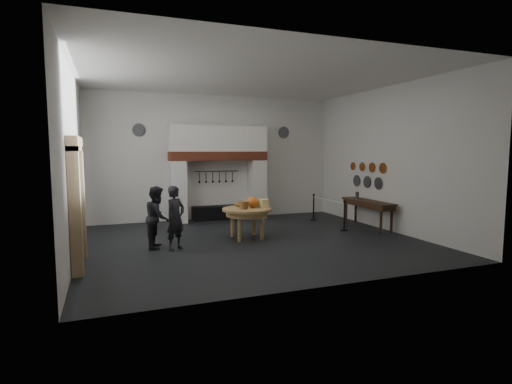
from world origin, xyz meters
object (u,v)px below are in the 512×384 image
object	(u,v)px
visitor_far	(157,217)
barrier_post_far	(314,208)
side_table	(368,201)
barrier_post_near	(344,216)
work_table	(247,209)
iron_range	(218,213)
visitor_near	(175,218)

from	to	relation	value
visitor_far	barrier_post_far	bearing A→B (deg)	-54.69
side_table	barrier_post_far	distance (m)	2.16
visitor_far	barrier_post_near	world-z (taller)	visitor_far
side_table	barrier_post_near	size ratio (longest dim) A/B	2.44
barrier_post_near	barrier_post_far	size ratio (longest dim) A/B	1.00
work_table	barrier_post_far	size ratio (longest dim) A/B	1.56
barrier_post_near	barrier_post_far	world-z (taller)	same
iron_range	barrier_post_far	world-z (taller)	barrier_post_far
barrier_post_far	barrier_post_near	bearing A→B (deg)	-90.00
work_table	visitor_near	xyz separation A→B (m)	(-2.12, -0.60, -0.03)
iron_range	visitor_far	size ratio (longest dim) A/B	1.19
visitor_far	barrier_post_far	xyz separation A→B (m)	(5.75, 2.18, -0.35)
work_table	barrier_post_far	xyz separation A→B (m)	(3.23, 1.98, -0.39)
iron_range	side_table	size ratio (longest dim) A/B	0.86
barrier_post_far	iron_range	bearing A→B (deg)	156.55
visitor_far	barrier_post_near	distance (m)	5.77
visitor_far	barrier_post_near	bearing A→B (deg)	-73.65
work_table	side_table	world-z (taller)	side_table
iron_range	barrier_post_near	world-z (taller)	barrier_post_near
work_table	visitor_far	world-z (taller)	visitor_far
visitor_near	iron_range	bearing A→B (deg)	23.24
iron_range	barrier_post_far	distance (m)	3.46
work_table	visitor_near	bearing A→B (deg)	-164.24
iron_range	side_table	world-z (taller)	side_table
visitor_near	barrier_post_near	xyz separation A→B (m)	(5.35, 0.58, -0.36)
visitor_far	barrier_post_near	xyz separation A→B (m)	(5.75, 0.18, -0.35)
iron_range	visitor_far	distance (m)	4.43
visitor_near	barrier_post_far	bearing A→B (deg)	-12.13
visitor_near	side_table	bearing A→B (deg)	-31.74
visitor_far	work_table	bearing A→B (deg)	-70.93
iron_range	work_table	bearing A→B (deg)	-91.05
side_table	barrier_post_near	distance (m)	1.02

